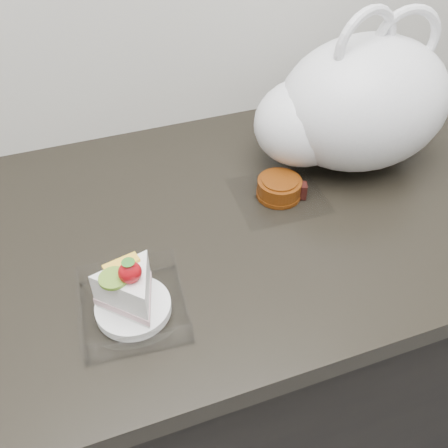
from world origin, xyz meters
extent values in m
cube|color=black|center=(0.00, 1.69, 0.43)|extent=(2.00, 0.60, 0.86)
cube|color=black|center=(0.00, 1.69, 0.88)|extent=(2.04, 0.64, 0.04)
cube|color=white|center=(-0.14, 1.54, 0.90)|extent=(0.16, 0.16, 0.00)
cylinder|color=white|center=(-0.14, 1.54, 0.91)|extent=(0.11, 0.11, 0.01)
ellipsoid|color=red|center=(-0.13, 1.53, 0.99)|extent=(0.03, 0.03, 0.03)
cone|color=#2D7223|center=(-0.13, 1.53, 1.01)|extent=(0.02, 0.02, 0.01)
cylinder|color=olive|center=(-0.15, 1.53, 0.98)|extent=(0.04, 0.04, 0.00)
cube|color=yellow|center=(-0.14, 1.56, 0.98)|extent=(0.05, 0.03, 0.00)
cube|color=white|center=(0.16, 1.70, 0.90)|extent=(0.16, 0.15, 0.00)
cylinder|color=#68350C|center=(0.16, 1.70, 0.92)|extent=(0.09, 0.09, 0.03)
cylinder|color=#68350C|center=(0.16, 1.70, 0.91)|extent=(0.09, 0.09, 0.01)
cylinder|color=#68350C|center=(0.16, 1.70, 0.94)|extent=(0.07, 0.07, 0.00)
cube|color=black|center=(0.20, 1.69, 0.92)|extent=(0.03, 0.03, 0.03)
ellipsoid|color=white|center=(0.35, 1.76, 1.02)|extent=(0.34, 0.27, 0.24)
ellipsoid|color=white|center=(0.24, 1.78, 0.99)|extent=(0.20, 0.18, 0.16)
torus|color=white|center=(0.33, 1.76, 1.13)|extent=(0.13, 0.05, 0.13)
torus|color=white|center=(0.41, 1.76, 1.13)|extent=(0.12, 0.04, 0.12)
camera|label=1|loc=(-0.16, 1.09, 1.47)|focal=40.00mm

